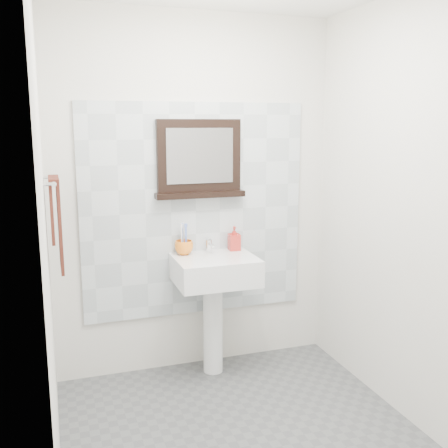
{
  "coord_description": "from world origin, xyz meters",
  "views": [
    {
      "loc": [
        -0.97,
        -2.43,
        1.76
      ],
      "look_at": [
        0.03,
        0.55,
        1.15
      ],
      "focal_mm": 42.0,
      "sensor_mm": 36.0,
      "label": 1
    }
  ],
  "objects_px": {
    "pedestal_sink": "(215,283)",
    "soap_dispenser": "(234,238)",
    "toothbrush_cup": "(184,248)",
    "hand_towel": "(56,217)",
    "framed_mirror": "(199,161)"
  },
  "relations": [
    {
      "from": "soap_dispenser",
      "to": "framed_mirror",
      "type": "bearing_deg",
      "value": 171.89
    },
    {
      "from": "toothbrush_cup",
      "to": "hand_towel",
      "type": "bearing_deg",
      "value": -160.95
    },
    {
      "from": "pedestal_sink",
      "to": "soap_dispenser",
      "type": "relative_size",
      "value": 5.52
    },
    {
      "from": "pedestal_sink",
      "to": "soap_dispenser",
      "type": "bearing_deg",
      "value": 35.75
    },
    {
      "from": "soap_dispenser",
      "to": "hand_towel",
      "type": "bearing_deg",
      "value": -162.86
    },
    {
      "from": "framed_mirror",
      "to": "toothbrush_cup",
      "type": "bearing_deg",
      "value": -155.88
    },
    {
      "from": "toothbrush_cup",
      "to": "hand_towel",
      "type": "height_order",
      "value": "hand_towel"
    },
    {
      "from": "soap_dispenser",
      "to": "hand_towel",
      "type": "xyz_separation_m",
      "value": [
        -1.21,
        -0.3,
        0.28
      ]
    },
    {
      "from": "soap_dispenser",
      "to": "pedestal_sink",
      "type": "bearing_deg",
      "value": -140.95
    },
    {
      "from": "toothbrush_cup",
      "to": "hand_towel",
      "type": "distance_m",
      "value": 0.93
    },
    {
      "from": "toothbrush_cup",
      "to": "soap_dispenser",
      "type": "xyz_separation_m",
      "value": [
        0.37,
        0.01,
        0.04
      ]
    },
    {
      "from": "pedestal_sink",
      "to": "framed_mirror",
      "type": "height_order",
      "value": "framed_mirror"
    },
    {
      "from": "toothbrush_cup",
      "to": "framed_mirror",
      "type": "distance_m",
      "value": 0.61
    },
    {
      "from": "pedestal_sink",
      "to": "framed_mirror",
      "type": "xyz_separation_m",
      "value": [
        -0.05,
        0.19,
        0.83
      ]
    },
    {
      "from": "toothbrush_cup",
      "to": "framed_mirror",
      "type": "bearing_deg",
      "value": 24.12
    }
  ]
}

